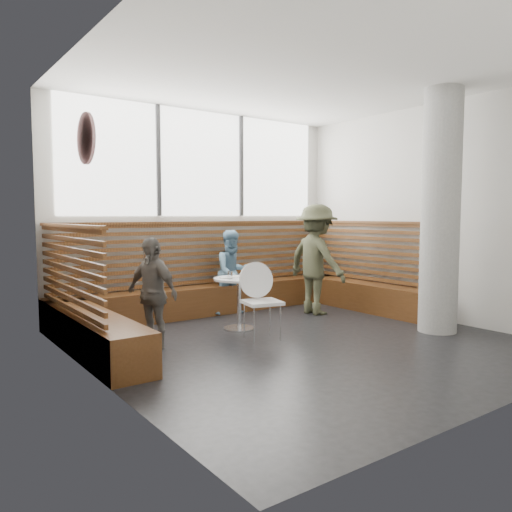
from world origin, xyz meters
TOP-DOWN VIEW (x-y plane):
  - room at (0.00, 0.00)m, footprint 5.00×5.00m
  - booth at (0.00, 1.77)m, footprint 5.00×2.50m
  - concrete_column at (1.85, -0.60)m, footprint 0.50×0.50m
  - wall_art at (-2.46, 0.40)m, footprint 0.03×0.50m
  - cafe_table at (-0.24, 1.06)m, footprint 0.69×0.69m
  - cafe_chair at (-0.32, 0.50)m, footprint 0.46×0.45m
  - adult_man at (1.35, 1.25)m, footprint 0.68×1.14m
  - child_back at (0.27, 1.99)m, footprint 0.67×0.53m
  - child_left at (-1.60, 0.87)m, footprint 0.55×0.83m
  - plate_near at (-0.38, 1.15)m, footprint 0.21×0.21m
  - plate_far at (-0.17, 1.15)m, footprint 0.19×0.19m
  - glass_left at (-0.40, 1.04)m, footprint 0.07×0.07m
  - glass_mid at (-0.19, 0.99)m, footprint 0.07×0.07m
  - glass_right at (0.00, 1.12)m, footprint 0.08×0.08m
  - menu_card at (-0.16, 0.85)m, footprint 0.23×0.20m

SIDE VIEW (x-z plane):
  - booth at x=0.00m, z-range -0.31..1.13m
  - cafe_table at x=-0.24m, z-range 0.15..0.86m
  - cafe_chair at x=-0.32m, z-range 0.08..1.05m
  - child_left at x=-1.60m, z-range 0.00..1.31m
  - child_back at x=0.27m, z-range 0.00..1.32m
  - menu_card at x=-0.16m, z-range 0.71..0.71m
  - plate_far at x=-0.17m, z-range 0.71..0.72m
  - plate_near at x=-0.38m, z-range 0.71..0.72m
  - glass_left at x=-0.40m, z-range 0.71..0.82m
  - glass_mid at x=-0.19m, z-range 0.71..0.83m
  - glass_right at x=0.00m, z-range 0.71..0.83m
  - adult_man at x=1.35m, z-range 0.00..1.73m
  - concrete_column at x=1.85m, z-range 0.00..3.20m
  - room at x=0.00m, z-range 0.00..3.20m
  - wall_art at x=-2.46m, z-range 2.05..2.55m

